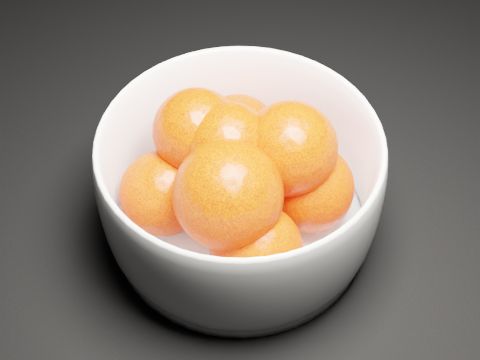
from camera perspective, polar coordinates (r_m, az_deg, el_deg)
ground at (r=0.81m, az=2.09°, el=14.08°), size 3.00×3.00×0.00m
bowl at (r=0.54m, az=0.00°, el=-0.38°), size 0.23×0.23×0.11m
orange_pile at (r=0.53m, az=0.03°, el=0.55°), size 0.18×0.18×0.12m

